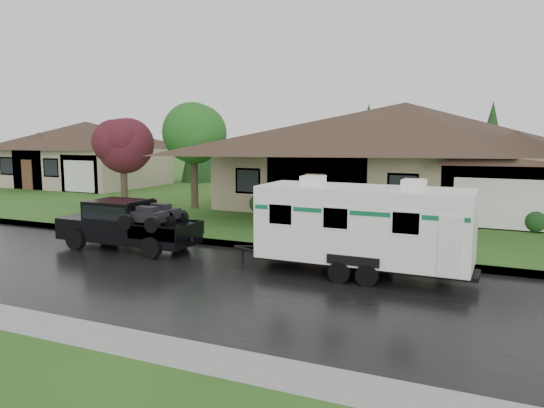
# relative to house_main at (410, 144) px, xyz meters

# --- Properties ---
(ground) EXTENTS (140.00, 140.00, 0.00)m
(ground) POSITION_rel_house_main_xyz_m (-2.29, -13.84, -3.59)
(ground) COLOR #27561B
(ground) RESTS_ON ground
(road) EXTENTS (140.00, 8.00, 0.01)m
(road) POSITION_rel_house_main_xyz_m (-2.29, -15.84, -3.59)
(road) COLOR black
(road) RESTS_ON ground
(curb) EXTENTS (140.00, 0.50, 0.15)m
(curb) POSITION_rel_house_main_xyz_m (-2.29, -11.59, -3.52)
(curb) COLOR gray
(curb) RESTS_ON ground
(lawn) EXTENTS (140.00, 26.00, 0.15)m
(lawn) POSITION_rel_house_main_xyz_m (-2.29, 1.16, -3.52)
(lawn) COLOR #27561B
(lawn) RESTS_ON ground
(house_main) EXTENTS (19.44, 10.80, 6.90)m
(house_main) POSITION_rel_house_main_xyz_m (0.00, 0.00, 0.00)
(house_main) COLOR gray
(house_main) RESTS_ON lawn
(house_far) EXTENTS (10.80, 8.64, 5.80)m
(house_far) POSITION_rel_house_main_xyz_m (-24.07, 2.02, -0.62)
(house_far) COLOR tan
(house_far) RESTS_ON lawn
(tree_left_green) EXTENTS (3.29, 3.29, 5.44)m
(tree_left_green) POSITION_rel_house_main_xyz_m (-10.42, -4.65, 0.33)
(tree_left_green) COLOR #382B1E
(tree_left_green) RESTS_ON lawn
(tree_red) EXTENTS (2.98, 2.98, 4.93)m
(tree_red) POSITION_rel_house_main_xyz_m (-14.14, -5.85, -0.03)
(tree_red) COLOR #382B1E
(tree_red) RESTS_ON lawn
(shrub_row) EXTENTS (13.60, 1.00, 1.00)m
(shrub_row) POSITION_rel_house_main_xyz_m (-0.29, -4.54, -2.94)
(shrub_row) COLOR #143814
(shrub_row) RESTS_ON lawn
(pickup_truck) EXTENTS (5.28, 2.01, 1.76)m
(pickup_truck) POSITION_rel_house_main_xyz_m (-7.69, -13.54, -2.65)
(pickup_truck) COLOR black
(pickup_truck) RESTS_ON ground
(travel_trailer) EXTENTS (6.51, 2.29, 2.92)m
(travel_trailer) POSITION_rel_house_main_xyz_m (1.11, -13.54, -2.04)
(travel_trailer) COLOR white
(travel_trailer) RESTS_ON ground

